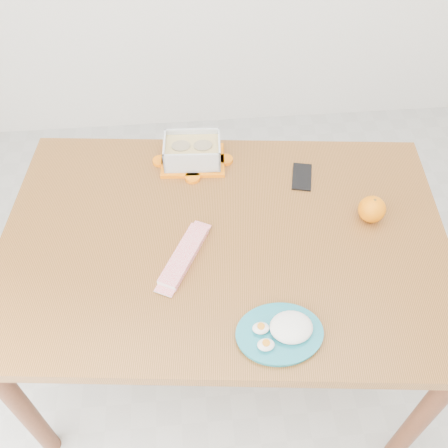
{
  "coord_description": "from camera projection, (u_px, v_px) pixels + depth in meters",
  "views": [
    {
      "loc": [
        -0.19,
        -0.77,
        1.94
      ],
      "look_at": [
        -0.1,
        0.2,
        0.81
      ],
      "focal_mm": 40.0,
      "sensor_mm": 36.0,
      "label": 1
    }
  ],
  "objects": [
    {
      "name": "orange_fruit",
      "position": [
        372.0,
        209.0,
        1.55
      ],
      "size": [
        0.08,
        0.08,
        0.08
      ],
      "primitive_type": "sphere",
      "color": "orange",
      "rests_on": "dining_table"
    },
    {
      "name": "rice_plate",
      "position": [
        283.0,
        331.0,
        1.3
      ],
      "size": [
        0.24,
        0.24,
        0.06
      ],
      "rotation": [
        0.0,
        0.0,
        0.04
      ],
      "color": "#177280",
      "rests_on": "dining_table"
    },
    {
      "name": "dining_table",
      "position": [
        224.0,
        253.0,
        1.6
      ],
      "size": [
        1.47,
        1.06,
        0.75
      ],
      "rotation": [
        0.0,
        0.0,
        -0.11
      ],
      "color": "brown",
      "rests_on": "ground"
    },
    {
      "name": "food_container",
      "position": [
        192.0,
        152.0,
        1.72
      ],
      "size": [
        0.23,
        0.18,
        0.09
      ],
      "rotation": [
        0.0,
        0.0,
        -0.06
      ],
      "color": "orange",
      "rests_on": "dining_table"
    },
    {
      "name": "ground",
      "position": [
        254.0,
        393.0,
        1.98
      ],
      "size": [
        3.5,
        3.5,
        0.0
      ],
      "primitive_type": "plane",
      "color": "#B7B7B2",
      "rests_on": "ground"
    },
    {
      "name": "candy_bar",
      "position": [
        184.0,
        256.0,
        1.47
      ],
      "size": [
        0.16,
        0.23,
        0.02
      ],
      "primitive_type": "cube",
      "rotation": [
        0.0,
        0.0,
        1.09
      ],
      "color": "red",
      "rests_on": "dining_table"
    },
    {
      "name": "smartphone",
      "position": [
        302.0,
        177.0,
        1.7
      ],
      "size": [
        0.09,
        0.14,
        0.01
      ],
      "primitive_type": "cube",
      "rotation": [
        0.0,
        0.0,
        -0.23
      ],
      "color": "black",
      "rests_on": "dining_table"
    }
  ]
}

